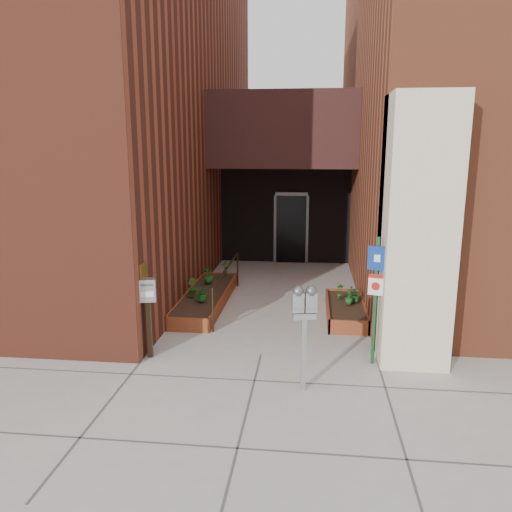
% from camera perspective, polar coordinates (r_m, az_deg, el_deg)
% --- Properties ---
extents(ground, '(80.00, 80.00, 0.00)m').
position_cam_1_polar(ground, '(8.92, 0.56, -11.22)').
color(ground, '#9E9991').
rests_on(ground, ground).
extents(architecture, '(20.00, 14.60, 10.00)m').
position_cam_1_polar(architecture, '(15.12, 2.69, 17.73)').
color(architecture, brown).
rests_on(architecture, ground).
extents(planter_left, '(0.90, 3.60, 0.30)m').
position_cam_1_polar(planter_left, '(11.61, -5.72, -4.90)').
color(planter_left, maroon).
rests_on(planter_left, ground).
extents(planter_right, '(0.80, 2.20, 0.30)m').
position_cam_1_polar(planter_right, '(10.92, 10.20, -6.17)').
color(planter_right, maroon).
rests_on(planter_right, ground).
extents(handrail, '(0.04, 3.34, 0.90)m').
position_cam_1_polar(handrail, '(11.30, -3.36, -2.10)').
color(handrail, black).
rests_on(handrail, ground).
extents(parking_meter, '(0.38, 0.20, 1.63)m').
position_cam_1_polar(parking_meter, '(7.31, 5.54, -6.15)').
color(parking_meter, '#959598').
rests_on(parking_meter, ground).
extents(sign_post, '(0.29, 0.11, 2.17)m').
position_cam_1_polar(sign_post, '(8.36, 13.54, -3.51)').
color(sign_post, '#153A1D').
rests_on(sign_post, ground).
extents(payment_dropbox, '(0.32, 0.27, 1.40)m').
position_cam_1_polar(payment_dropbox, '(8.69, -12.23, -5.04)').
color(payment_dropbox, black).
rests_on(payment_dropbox, ground).
extents(shrub_left_a, '(0.48, 0.48, 0.38)m').
position_cam_1_polar(shrub_left_a, '(10.88, -6.15, -4.13)').
color(shrub_left_a, '#1C6220').
rests_on(shrub_left_a, planter_left).
extents(shrub_left_b, '(0.31, 0.31, 0.41)m').
position_cam_1_polar(shrub_left_b, '(11.25, -7.37, -3.54)').
color(shrub_left_b, '#2B601B').
rests_on(shrub_left_b, planter_left).
extents(shrub_left_c, '(0.25, 0.25, 0.41)m').
position_cam_1_polar(shrub_left_c, '(12.25, -5.49, -2.16)').
color(shrub_left_c, '#1B611F').
rests_on(shrub_left_c, planter_left).
extents(shrub_left_d, '(0.28, 0.28, 0.37)m').
position_cam_1_polar(shrub_left_d, '(13.00, -3.57, -1.35)').
color(shrub_left_d, '#245719').
rests_on(shrub_left_d, planter_left).
extents(shrub_right_a, '(0.23, 0.23, 0.31)m').
position_cam_1_polar(shrub_right_a, '(10.80, 10.60, -4.60)').
color(shrub_right_a, '#19581F').
rests_on(shrub_right_a, planter_right).
extents(shrub_right_b, '(0.18, 0.18, 0.34)m').
position_cam_1_polar(shrub_right_b, '(11.14, 9.56, -3.94)').
color(shrub_right_b, '#1C5B1A').
rests_on(shrub_right_b, planter_right).
extents(shrub_right_c, '(0.38, 0.38, 0.32)m').
position_cam_1_polar(shrub_right_c, '(10.97, 11.32, -4.33)').
color(shrub_right_c, '#164F19').
rests_on(shrub_right_c, planter_right).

